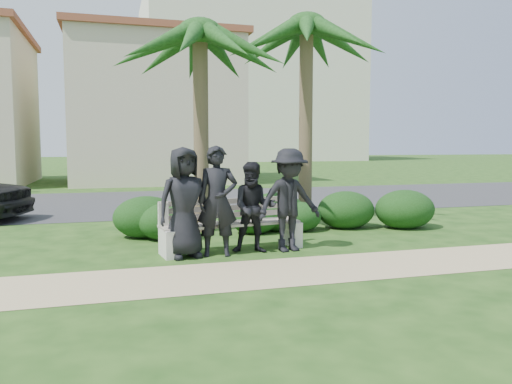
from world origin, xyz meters
TOP-DOWN VIEW (x-y plane):
  - ground at (0.00, 0.00)m, footprint 160.00×160.00m
  - footpath at (0.00, -1.80)m, footprint 30.00×1.60m
  - asphalt_street at (0.00, 8.00)m, footprint 160.00×8.00m
  - stucco_bldg_right at (-1.00, 18.00)m, footprint 8.40×8.40m
  - hotel_tower at (14.00, 55.00)m, footprint 26.00×18.00m
  - park_bench at (-1.19, -0.13)m, footprint 2.57×0.89m
  - man_a at (-2.07, -0.44)m, footprint 1.00×0.77m
  - man_b at (-1.52, -0.48)m, footprint 0.74×0.55m
  - man_c at (-0.86, -0.41)m, footprint 0.88×0.75m
  - man_d at (-0.24, -0.46)m, footprint 1.24×0.81m
  - hedge_a at (-2.55, 1.63)m, footprint 1.32×1.09m
  - hedge_b at (-2.17, 1.24)m, footprint 1.15×0.95m
  - hedge_c at (-0.33, 1.43)m, footprint 1.01×0.83m
  - hedge_d at (0.23, 1.69)m, footprint 1.31×1.09m
  - hedge_e at (1.84, 1.53)m, footprint 1.31×1.08m
  - hedge_f at (3.11, 1.15)m, footprint 1.36×1.13m
  - hedge_extra at (0.67, 1.43)m, footprint 1.01×0.83m
  - palm_left at (-1.35, 1.97)m, footprint 3.00×3.00m
  - palm_right at (1.24, 2.49)m, footprint 3.00×3.00m

SIDE VIEW (x-z plane):
  - ground at x=0.00m, z-range 0.00..0.00m
  - footpath at x=0.00m, z-range -0.01..0.01m
  - asphalt_street at x=0.00m, z-range -0.01..0.01m
  - hedge_c at x=-0.33m, z-range 0.00..0.66m
  - hedge_extra at x=0.67m, z-range 0.00..0.66m
  - hedge_b at x=-2.17m, z-range 0.00..0.75m
  - park_bench at x=-1.19m, z-range -0.04..0.83m
  - hedge_e at x=1.84m, z-range 0.00..0.86m
  - hedge_d at x=0.23m, z-range 0.00..0.86m
  - hedge_a at x=-2.55m, z-range 0.00..0.86m
  - hedge_f at x=3.11m, z-range 0.00..0.89m
  - man_c at x=-0.86m, z-range 0.00..1.57m
  - man_d at x=-0.24m, z-range 0.00..1.80m
  - man_a at x=-2.07m, z-range 0.00..1.83m
  - man_b at x=-1.52m, z-range 0.00..1.85m
  - stucco_bldg_right at x=-1.00m, z-range 0.01..7.31m
  - palm_left at x=-1.35m, z-range 1.61..6.73m
  - palm_right at x=1.24m, z-range 1.81..7.36m
  - hotel_tower at x=14.00m, z-range -5.24..32.06m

